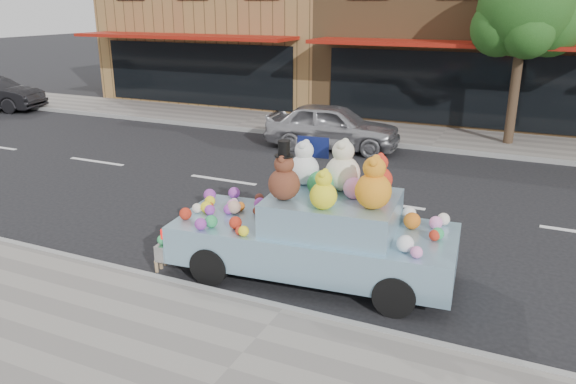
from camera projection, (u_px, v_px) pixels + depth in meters
The scene contains 10 objects.
ground at pixel (383, 204), 12.06m from camera, with size 120.00×120.00×0.00m, color black.
near_sidewalk at pixel (229, 372), 6.45m from camera, with size 60.00×3.00×0.12m, color gray.
far_sidewalk at pixel (440, 138), 17.63m from camera, with size 60.00×3.00×0.12m, color gray.
near_kerb at pixel (284, 310), 7.74m from camera, with size 60.00×0.12×0.13m, color gray.
far_kerb at pixel (430, 149), 16.34m from camera, with size 60.00×0.12×0.13m, color gray.
storefront_left at pixel (244, 14), 25.17m from camera, with size 10.00×9.80×7.30m.
storefront_mid at pixel (475, 16), 21.19m from camera, with size 10.00×9.80×7.30m.
street_tree at pixel (525, 18), 15.71m from camera, with size 3.00×2.70×5.22m.
car_silver at pixel (333, 126), 16.40m from camera, with size 1.58×3.93×1.34m, color #A5A4A9.
art_car at pixel (316, 229), 8.63m from camera, with size 4.63×2.17×2.24m.
Camera 1 is at (2.91, -11.16, 4.09)m, focal length 35.00 mm.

